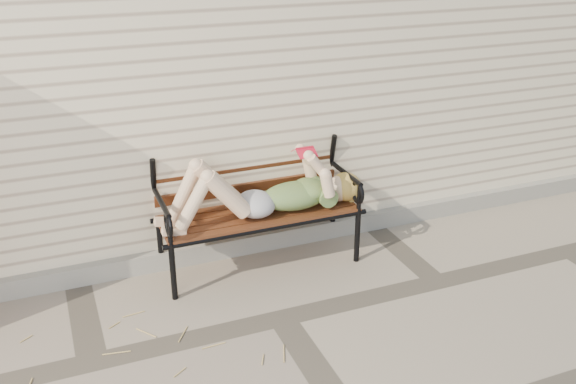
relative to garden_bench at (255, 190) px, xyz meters
name	(u,v)px	position (x,y,z in m)	size (l,w,h in m)	color
ground	(282,318)	(-0.11, -0.83, -0.60)	(80.00, 80.00, 0.00)	gray
house_wall	(170,27)	(-0.11, 2.17, 0.90)	(8.00, 4.00, 3.00)	beige
foundation_strip	(238,245)	(-0.11, 0.14, -0.52)	(8.00, 0.10, 0.15)	gray
garden_bench	(255,190)	(0.00, 0.00, 0.00)	(1.65, 0.66, 1.07)	black
reading_woman	(262,192)	(0.01, -0.13, 0.04)	(1.56, 0.35, 0.49)	#0A3E4A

